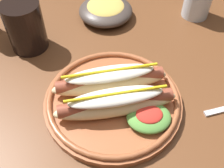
% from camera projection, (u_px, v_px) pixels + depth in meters
% --- Properties ---
extents(dining_table, '(1.22, 0.89, 0.74)m').
position_uv_depth(dining_table, '(99.00, 109.00, 0.69)').
color(dining_table, brown).
rests_on(dining_table, ground_plane).
extents(hot_dog_plate, '(0.29, 0.29, 0.08)m').
position_uv_depth(hot_dog_plate, '(114.00, 97.00, 0.55)').
color(hot_dog_plate, '#9E5633').
rests_on(hot_dog_plate, dining_table).
extents(soda_cup, '(0.09, 0.09, 0.12)m').
position_uv_depth(soda_cup, '(25.00, 26.00, 0.65)').
color(soda_cup, black).
rests_on(soda_cup, dining_table).
extents(side_bowl, '(0.15, 0.15, 0.05)m').
position_uv_depth(side_bowl, '(106.00, 10.00, 0.75)').
color(side_bowl, '#423833').
rests_on(side_bowl, dining_table).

